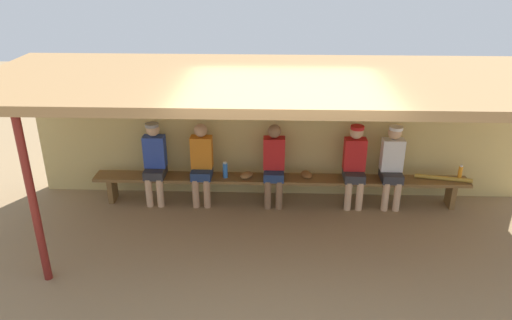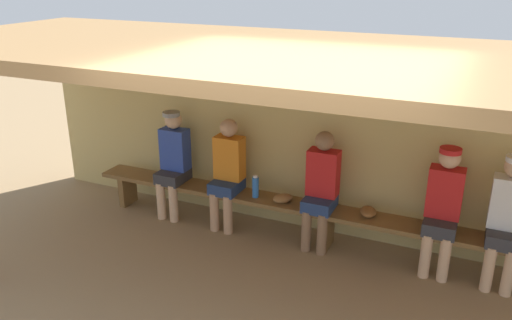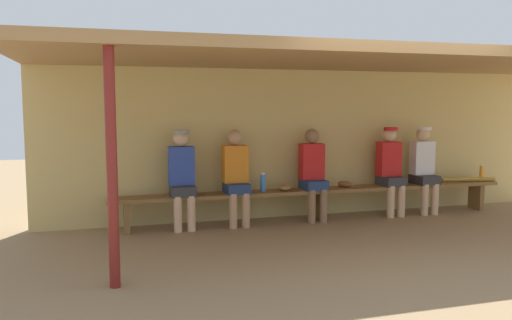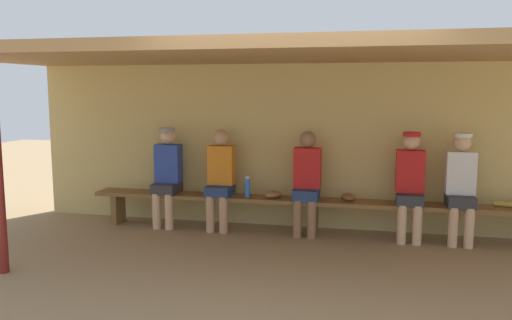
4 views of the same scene
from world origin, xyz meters
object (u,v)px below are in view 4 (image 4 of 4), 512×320
Objects in this scene: player_in_white at (220,175)px; player_middle at (410,181)px; baseball_glove_tan at (273,195)px; baseball_glove_dark_brown at (348,197)px; bench at (314,205)px; player_in_red at (307,178)px; player_shirtless_tan at (167,172)px; water_bottle_blue at (247,187)px; player_in_blue at (461,183)px.

player_middle is at bearing 0.01° from player_in_white.
baseball_glove_tan is 0.97m from baseball_glove_dark_brown.
baseball_glove_dark_brown is at bearing 177.47° from player_middle.
baseball_glove_dark_brown is at bearing 133.56° from baseball_glove_tan.
bench is 0.44m from baseball_glove_dark_brown.
player_in_red is (-1.27, -0.00, -0.02)m from player_middle.
player_middle is at bearing 69.97° from baseball_glove_dark_brown.
player_shirtless_tan is at bearing 179.99° from player_in_red.
baseball_glove_tan is at bearing -104.03° from baseball_glove_dark_brown.
player_shirtless_tan is 1.01× the size of player_in_white.
player_in_white is (0.75, -0.00, -0.02)m from player_shirtless_tan.
player_in_white is at bearing 175.28° from water_bottle_blue.
water_bottle_blue is at bearing -4.72° from player_in_white.
player_in_blue reaches higher than baseball_glove_dark_brown.
baseball_glove_dark_brown is at bearing 178.58° from player_in_blue.
player_in_blue is 5.60× the size of baseball_glove_tan.
player_in_blue is at bearing 0.00° from player_shirtless_tan.
player_in_white is at bearing -179.99° from player_in_blue.
bench is 0.36m from player_in_red.
water_bottle_blue is at bearing -179.31° from player_in_blue.
player_in_red is at bearing -179.98° from player_in_blue.
player_in_white is 0.40m from water_bottle_blue.
player_in_white is at bearing -51.90° from baseball_glove_tan.
player_in_red reaches higher than water_bottle_blue.
player_in_blue is at bearing 71.09° from baseball_glove_dark_brown.
player_in_red is 1.91m from player_shirtless_tan.
baseball_glove_tan reaches higher than bench.
bench is 4.46× the size of player_in_blue.
player_in_white is (-2.43, -0.00, -0.02)m from player_middle.
player_in_white reaches higher than water_bottle_blue.
player_in_blue is 1.35m from baseball_glove_dark_brown.
player_in_white is at bearing 179.86° from bench.
player_shirtless_tan is (-1.91, 0.00, 0.02)m from player_in_red.
player_in_red and player_in_white have the same top height.
player_middle is at bearing 180.00° from player_in_blue.
player_in_blue reaches higher than baseball_glove_tan.
player_in_red is 0.99× the size of player_shirtless_tan.
baseball_glove_tan is at bearing -179.14° from player_middle.
bench is at bearing -102.62° from baseball_glove_dark_brown.
bench is at bearing 132.44° from baseball_glove_tan.
player_in_red is 5.56× the size of baseball_glove_dark_brown.
player_middle reaches higher than player_in_white.
water_bottle_blue reaches higher than bench.
player_in_blue is 1.01× the size of player_in_white.
player_in_blue is (1.76, 0.00, 0.36)m from bench.
water_bottle_blue is 1.12× the size of baseball_glove_tan.
bench is at bearing -0.14° from player_in_white.
water_bottle_blue is at bearing -1.61° from player_shirtless_tan.
player_in_blue is 5.00× the size of water_bottle_blue.
player_middle is 2.05m from water_bottle_blue.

